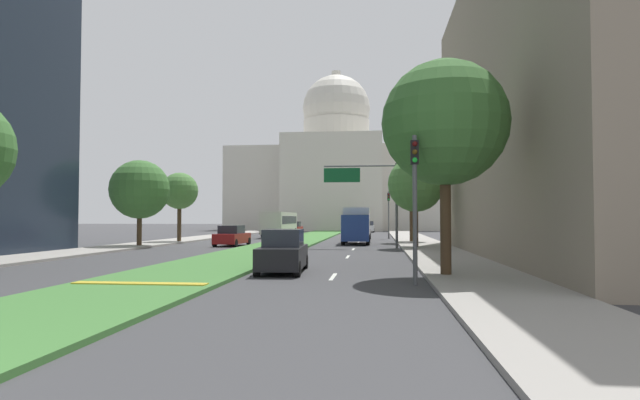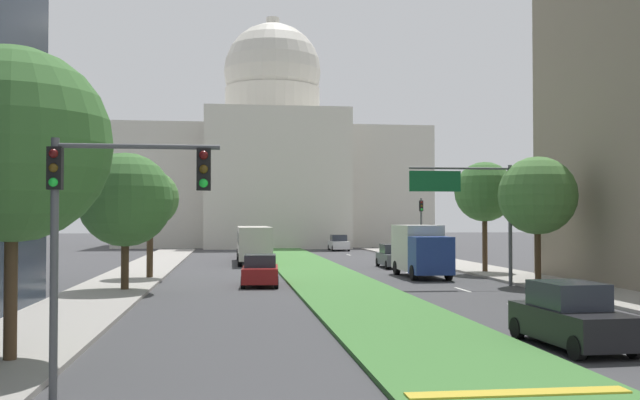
{
  "view_description": "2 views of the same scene",
  "coord_description": "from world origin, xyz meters",
  "views": [
    {
      "loc": [
        7.77,
        -4.52,
        2.33
      ],
      "look_at": [
        2.75,
        41.02,
        3.9
      ],
      "focal_mm": 28.84,
      "sensor_mm": 36.0,
      "label": 1
    },
    {
      "loc": [
        -5.68,
        -1.96,
        3.62
      ],
      "look_at": [
        0.59,
        47.97,
        4.92
      ],
      "focal_mm": 40.19,
      "sensor_mm": 36.0,
      "label": 2
    }
  ],
  "objects": [
    {
      "name": "ground_plane",
      "position": [
        0.0,
        47.52,
        0.0
      ],
      "size": [
        260.0,
        260.0,
        0.0
      ],
      "primitive_type": "plane",
      "color": "#3D3D3F"
    },
    {
      "name": "grass_median",
      "position": [
        0.0,
        42.77,
        0.07
      ],
      "size": [
        5.04,
        85.53,
        0.14
      ],
      "primitive_type": "cube",
      "color": "#427A38",
      "rests_on": "ground_plane"
    },
    {
      "name": "median_curb_nose",
      "position": [
        0.0,
        11.71,
        0.16
      ],
      "size": [
        4.54,
        0.5,
        0.04
      ],
      "primitive_type": "cube",
      "color": "gold",
      "rests_on": "grass_median"
    },
    {
      "name": "lane_dashes_right",
      "position": [
        6.06,
        44.68,
        0.0
      ],
      "size": [
        0.16,
        63.86,
        0.01
      ],
      "color": "silver",
      "rests_on": "ground_plane"
    },
    {
      "name": "sidewalk_left",
      "position": [
        -11.59,
        38.02,
        0.07
      ],
      "size": [
        4.0,
        85.53,
        0.15
      ],
      "primitive_type": "cube",
      "color": "#9E9991",
      "rests_on": "ground_plane"
    },
    {
      "name": "sidewalk_right",
      "position": [
        11.59,
        38.02,
        0.07
      ],
      "size": [
        4.0,
        85.53,
        0.15
      ],
      "primitive_type": "cube",
      "color": "#9E9991",
      "rests_on": "ground_plane"
    },
    {
      "name": "midrise_block_right",
      "position": [
        20.79,
        25.87,
        9.08
      ],
      "size": [
        14.4,
        31.68,
        18.16
      ],
      "primitive_type": "cube",
      "color": "gray",
      "rests_on": "ground_plane"
    },
    {
      "name": "capitol_building",
      "position": [
        0.0,
        94.19,
        10.68
      ],
      "size": [
        39.83,
        22.85,
        31.02
      ],
      "color": "beige",
      "rests_on": "ground_plane"
    },
    {
      "name": "traffic_light_near_right",
      "position": [
        9.09,
        13.55,
        3.31
      ],
      "size": [
        0.28,
        0.35,
        5.2
      ],
      "color": "#515456",
      "rests_on": "ground_plane"
    },
    {
      "name": "traffic_light_far_right",
      "position": [
        9.09,
        52.32,
        3.31
      ],
      "size": [
        0.28,
        0.35,
        5.2
      ],
      "color": "#515456",
      "rests_on": "ground_plane"
    },
    {
      "name": "overhead_guide_sign",
      "position": [
        7.16,
        34.96,
        4.65
      ],
      "size": [
        5.67,
        0.2,
        6.5
      ],
      "color": "#515456",
      "rests_on": "ground_plane"
    },
    {
      "name": "street_tree_right_near",
      "position": [
        10.42,
        15.73,
        5.99
      ],
      "size": [
        4.89,
        4.89,
        8.46
      ],
      "color": "#4C3823",
      "rests_on": "ground_plane"
    },
    {
      "name": "street_tree_left_mid",
      "position": [
        -10.8,
        34.08,
        4.53
      ],
      "size": [
        4.63,
        4.63,
        6.86
      ],
      "color": "#4C3823",
      "rests_on": "ground_plane"
    },
    {
      "name": "street_tree_right_mid",
      "position": [
        10.72,
        34.72,
        4.84
      ],
      "size": [
        4.21,
        4.21,
        6.96
      ],
      "color": "#4C3823",
      "rests_on": "ground_plane"
    },
    {
      "name": "street_tree_left_far",
      "position": [
        -10.39,
        41.27,
        4.77
      ],
      "size": [
        3.39,
        3.39,
        6.5
      ],
      "color": "#4C3823",
      "rests_on": "ground_plane"
    },
    {
      "name": "street_tree_right_far",
      "position": [
        10.96,
        43.41,
        5.36
      ],
      "size": [
        3.94,
        3.94,
        7.35
      ],
      "color": "#4C3823",
      "rests_on": "ground_plane"
    },
    {
      "name": "sedan_lead_stopped",
      "position": [
        3.79,
        17.12,
        0.85
      ],
      "size": [
        2.04,
        4.37,
        1.83
      ],
      "color": "black",
      "rests_on": "ground_plane"
    },
    {
      "name": "sedan_midblock",
      "position": [
        -4.06,
        36.71,
        0.79
      ],
      "size": [
        2.17,
        4.4,
        1.68
      ],
      "color": "maroon",
      "rests_on": "ground_plane"
    },
    {
      "name": "sedan_distant",
      "position": [
        6.2,
        49.6,
        0.81
      ],
      "size": [
        1.91,
        4.52,
        1.72
      ],
      "color": "#4C5156",
      "rests_on": "ground_plane"
    },
    {
      "name": "sedan_far_horizon",
      "position": [
        -3.49,
        65.14,
        0.84
      ],
      "size": [
        1.9,
        4.67,
        1.79
      ],
      "color": "maroon",
      "rests_on": "ground_plane"
    },
    {
      "name": "sedan_very_far",
      "position": [
        6.43,
        77.57,
        0.83
      ],
      "size": [
        1.97,
        4.2,
        1.78
      ],
      "color": "silver",
      "rests_on": "ground_plane"
    },
    {
      "name": "box_truck_delivery",
      "position": [
        5.99,
        41.14,
        1.68
      ],
      "size": [
        2.4,
        6.4,
        3.2
      ],
      "color": "navy",
      "rests_on": "ground_plane"
    },
    {
      "name": "city_bus",
      "position": [
        -3.79,
        56.09,
        1.77
      ],
      "size": [
        2.62,
        11.0,
        2.95
      ],
      "color": "beige",
      "rests_on": "ground_plane"
    }
  ]
}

